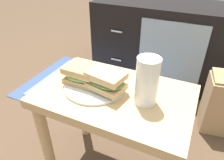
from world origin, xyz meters
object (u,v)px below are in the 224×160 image
at_px(sandwich_front, 83,73).
at_px(sandwich_back, 106,80).
at_px(beer_glass, 147,82).
at_px(plate, 95,86).
at_px(tv_cabinet, 160,42).

relative_size(sandwich_front, sandwich_back, 0.88).
height_order(sandwich_front, beer_glass, beer_glass).
bearing_deg(sandwich_front, beer_glass, -2.43).
bearing_deg(beer_glass, plate, 179.25).
distance_m(tv_cabinet, plate, 0.97).
bearing_deg(sandwich_back, plate, 171.35).
relative_size(sandwich_front, beer_glass, 0.82).
distance_m(plate, sandwich_back, 0.07).
bearing_deg(plate, sandwich_front, 171.35).
relative_size(plate, sandwich_front, 1.71).
xyz_separation_m(sandwich_front, beer_glass, (0.25, -0.01, 0.04)).
bearing_deg(tv_cabinet, sandwich_front, -95.23).
distance_m(tv_cabinet, sandwich_back, 0.98).
height_order(tv_cabinet, sandwich_back, tv_cabinet).
xyz_separation_m(plate, sandwich_front, (-0.05, 0.01, 0.04)).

